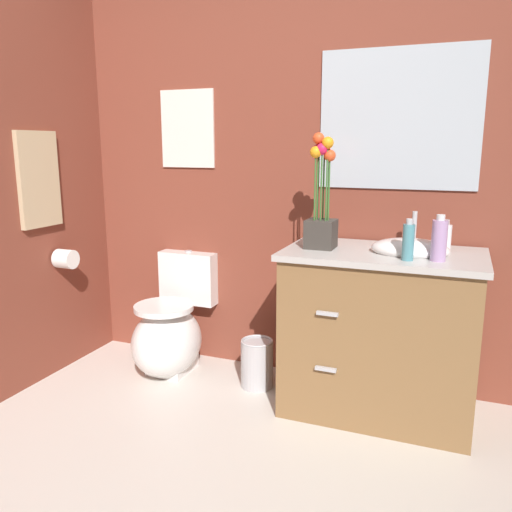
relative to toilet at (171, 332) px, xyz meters
The scene contains 12 objects.
wall_back 1.38m from the toilet, 18.53° to the left, with size 4.12×0.05×2.50m, color brown.
toilet is the anchor object (origin of this frame).
vanity_cabinet 1.22m from the toilet, ahead, with size 0.94×0.56×1.01m.
flower_vase 1.21m from the toilet, ahead, with size 0.14×0.14×0.56m.
soap_bottle 1.61m from the toilet, ahead, with size 0.07×0.07×0.20m.
lotion_bottle 1.50m from the toilet, ahead, with size 0.05×0.05×0.18m.
hand_wash_bottle 1.61m from the toilet, ahead, with size 0.06×0.06×0.16m.
trash_bin 0.56m from the toilet, ahead, with size 0.18×0.18×0.27m.
wall_poster 1.20m from the toilet, 90.00° to the left, with size 0.35×0.01×0.45m, color silver.
wall_mirror 1.73m from the toilet, 12.49° to the left, with size 0.80×0.01×0.70m, color #B2BCC6.
hanging_towel 1.13m from the toilet, 154.66° to the right, with size 0.03×0.28×0.52m, color tan.
toilet_paper_roll 0.74m from the toilet, 160.78° to the right, with size 0.11×0.11×0.11m, color white.
Camera 1 is at (0.84, -1.16, 1.32)m, focal length 36.47 mm.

